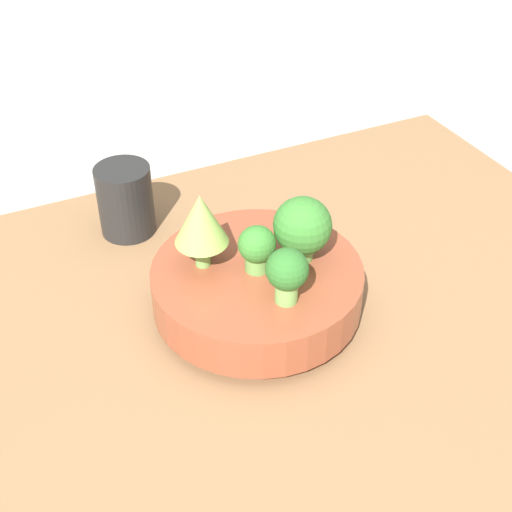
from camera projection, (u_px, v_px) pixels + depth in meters
name	position (u px, v px, depth m)	size (l,w,h in m)	color
ground_plane	(266.00, 346.00, 0.90)	(6.00, 6.00, 0.00)	#ADA89E
table	(267.00, 335.00, 0.89)	(1.05, 0.77, 0.04)	olive
bowl	(256.00, 287.00, 0.88)	(0.26, 0.26, 0.07)	brown
romanesco_piece_far	(201.00, 220.00, 0.83)	(0.06, 0.06, 0.10)	#7AB256
broccoli_floret_right	(302.00, 227.00, 0.85)	(0.07, 0.07, 0.08)	#6BA34C
broccoli_floret_center	(256.00, 247.00, 0.84)	(0.05, 0.05, 0.06)	#6BA34C
broccoli_floret_front	(287.00, 272.00, 0.79)	(0.05, 0.05, 0.07)	#7AB256
cup	(125.00, 200.00, 1.01)	(0.08, 0.08, 0.10)	black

